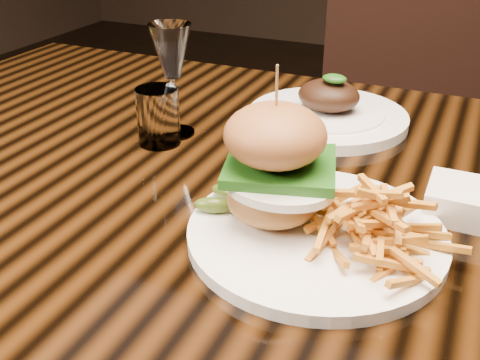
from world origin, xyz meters
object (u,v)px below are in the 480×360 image
at_px(burger_plate, 313,199).
at_px(dining_table, 293,229).
at_px(far_dish, 327,113).
at_px(chair_far, 399,111).
at_px(wine_glass, 171,55).

bearing_deg(burger_plate, dining_table, 113.12).
relative_size(dining_table, far_dish, 5.97).
distance_m(far_dish, chair_far, 0.71).
height_order(dining_table, burger_plate, burger_plate).
bearing_deg(burger_plate, wine_glass, 142.45).
distance_m(dining_table, burger_plate, 0.19).
height_order(dining_table, far_dish, far_dish).
distance_m(wine_glass, far_dish, 0.28).
height_order(burger_plate, chair_far, chair_far).
distance_m(burger_plate, wine_glass, 0.36).
distance_m(dining_table, wine_glass, 0.32).
bearing_deg(far_dish, dining_table, -84.61).
height_order(wine_glass, chair_far, chair_far).
bearing_deg(far_dish, wine_glass, -145.14).
xyz_separation_m(burger_plate, far_dish, (-0.08, 0.34, -0.03)).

